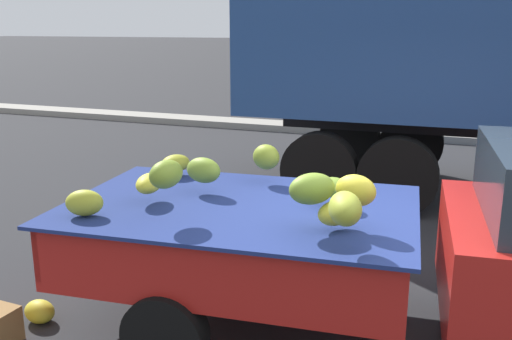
{
  "coord_description": "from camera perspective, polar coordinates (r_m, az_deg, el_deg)",
  "views": [
    {
      "loc": [
        0.37,
        -4.18,
        2.51
      ],
      "look_at": [
        -1.25,
        0.11,
        1.34
      ],
      "focal_mm": 39.55,
      "sensor_mm": 36.0,
      "label": 1
    }
  ],
  "objects": [
    {
      "name": "fallen_banana_bunch_near_tailgate",
      "position": [
        5.4,
        -21.05,
        -13.21
      ],
      "size": [
        0.3,
        0.24,
        0.2
      ],
      "primitive_type": "ellipsoid",
      "rotation": [
        0.0,
        0.0,
        6.18
      ],
      "color": "gold",
      "rests_on": "ground"
    },
    {
      "name": "pickup_truck",
      "position": [
        4.6,
        23.44,
        -7.64
      ],
      "size": [
        5.19,
        2.31,
        1.7
      ],
      "rotation": [
        0.0,
        0.0,
        0.09
      ],
      "color": "#B21E19",
      "rests_on": "ground"
    },
    {
      "name": "curb_strip",
      "position": [
        13.45,
        18.87,
        3.18
      ],
      "size": [
        80.0,
        0.8,
        0.16
      ],
      "primitive_type": "cube",
      "color": "gray",
      "rests_on": "ground"
    }
  ]
}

